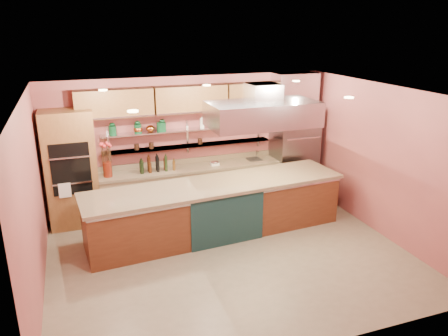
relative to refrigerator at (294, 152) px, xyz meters
name	(u,v)px	position (x,y,z in m)	size (l,w,h in m)	color
floor	(229,255)	(-2.35, -2.14, -1.06)	(6.00, 5.00, 0.02)	gray
ceiling	(230,93)	(-2.35, -2.14, 1.75)	(6.00, 5.00, 0.02)	black
wall_back	(189,142)	(-2.35, 0.36, 0.35)	(6.00, 0.04, 2.80)	#A8524F
wall_front	(306,250)	(-2.35, -4.64, 0.35)	(6.00, 0.04, 2.80)	#A8524F
wall_left	(32,203)	(-5.35, -2.14, 0.35)	(0.04, 5.00, 2.80)	#A8524F
wall_right	(381,160)	(0.65, -2.14, 0.35)	(0.04, 5.00, 2.80)	#A8524F
oven_stack	(71,169)	(-4.80, 0.04, 0.10)	(0.95, 0.64, 2.30)	olive
refrigerator	(294,152)	(0.00, 0.00, 0.00)	(0.95, 0.72, 2.10)	slate
back_counter	(192,187)	(-2.40, 0.06, -0.58)	(3.84, 0.64, 0.93)	tan
wall_shelf_lower	(189,146)	(-2.40, 0.23, 0.30)	(3.60, 0.26, 0.03)	silver
wall_shelf_upper	(188,130)	(-2.40, 0.23, 0.65)	(3.60, 0.26, 0.03)	silver
upper_cabinets	(191,99)	(-2.35, 0.18, 1.30)	(4.60, 0.36, 0.55)	olive
range_hood	(263,114)	(-1.39, -1.27, 1.20)	(2.00, 1.00, 0.45)	silver
ceiling_downlights	(226,93)	(-2.35, -1.94, 1.72)	(4.00, 2.80, 0.02)	#FFE5A5
island	(217,208)	(-2.29, -1.27, -0.55)	(4.82, 1.05, 1.00)	brown
flower_vase	(108,169)	(-4.13, 0.01, 0.03)	(0.17, 0.17, 0.30)	maroon
oil_bottle_cluster	(158,165)	(-3.13, 0.01, 0.01)	(0.78, 0.22, 0.25)	black
kitchen_scale	(215,163)	(-1.89, 0.01, -0.07)	(0.17, 0.13, 0.10)	white
bar_faucet	(256,155)	(-0.89, 0.11, -0.02)	(0.03, 0.03, 0.20)	silver
copper_kettle	(150,129)	(-3.20, 0.23, 0.74)	(0.18, 0.18, 0.14)	#C9672E
green_canister	(161,127)	(-2.99, 0.23, 0.76)	(0.15, 0.15, 0.18)	#0E4523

